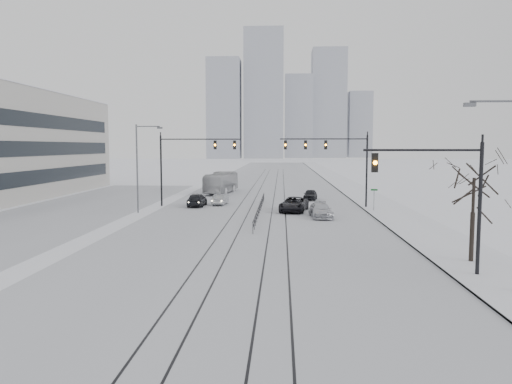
% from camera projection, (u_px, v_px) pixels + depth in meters
% --- Properties ---
extents(ground, '(500.00, 500.00, 0.00)m').
position_uv_depth(ground, '(228.00, 311.00, 20.66)').
color(ground, white).
rests_on(ground, ground).
extents(road, '(22.00, 260.00, 0.02)m').
position_uv_depth(road, '(268.00, 189.00, 80.33)').
color(road, silver).
rests_on(road, ground).
extents(sidewalk_east, '(5.00, 260.00, 0.16)m').
position_uv_depth(sidewalk_east, '(352.00, 188.00, 79.63)').
color(sidewalk_east, silver).
rests_on(sidewalk_east, ground).
extents(curb, '(0.10, 260.00, 0.12)m').
position_uv_depth(curb, '(337.00, 189.00, 79.76)').
color(curb, gray).
rests_on(curb, ground).
extents(parking_strip, '(14.00, 60.00, 0.03)m').
position_uv_depth(parking_strip, '(86.00, 206.00, 56.49)').
color(parking_strip, silver).
rests_on(parking_strip, ground).
extents(tram_rails, '(5.30, 180.00, 0.01)m').
position_uv_depth(tram_rails, '(263.00, 202.00, 60.44)').
color(tram_rails, black).
rests_on(tram_rails, ground).
extents(skyline, '(96.00, 48.00, 72.00)m').
position_uv_depth(skyline, '(287.00, 105.00, 289.73)').
color(skyline, '#A0A4AF').
rests_on(skyline, ground).
extents(traffic_mast_near, '(6.10, 0.37, 7.00)m').
position_uv_depth(traffic_mast_near, '(448.00, 190.00, 25.65)').
color(traffic_mast_near, black).
rests_on(traffic_mast_near, ground).
extents(traffic_mast_ne, '(9.60, 0.37, 8.00)m').
position_uv_depth(traffic_mast_ne, '(336.00, 156.00, 54.52)').
color(traffic_mast_ne, black).
rests_on(traffic_mast_ne, ground).
extents(traffic_mast_nw, '(9.10, 0.37, 8.00)m').
position_uv_depth(traffic_mast_nw, '(187.00, 157.00, 56.38)').
color(traffic_mast_nw, black).
rests_on(traffic_mast_nw, ground).
extents(street_light_west, '(2.73, 0.25, 9.00)m').
position_uv_depth(street_light_west, '(140.00, 162.00, 50.64)').
color(street_light_west, '#595B60').
rests_on(street_light_west, ground).
extents(bare_tree, '(4.40, 4.40, 6.10)m').
position_uv_depth(bare_tree, '(474.00, 187.00, 28.52)').
color(bare_tree, black).
rests_on(bare_tree, ground).
extents(median_fence, '(0.06, 24.00, 1.00)m').
position_uv_depth(median_fence, '(260.00, 208.00, 50.44)').
color(median_fence, black).
rests_on(median_fence, ground).
extents(street_sign, '(0.70, 0.06, 2.40)m').
position_uv_depth(street_sign, '(374.00, 196.00, 51.73)').
color(street_sign, '#595B60').
rests_on(street_sign, ground).
extents(sedan_sb_inner, '(1.85, 4.50, 1.53)m').
position_uv_depth(sedan_sb_inner, '(197.00, 200.00, 56.50)').
color(sedan_sb_inner, black).
rests_on(sedan_sb_inner, ground).
extents(sedan_sb_outer, '(1.59, 3.85, 1.24)m').
position_uv_depth(sedan_sb_outer, '(220.00, 200.00, 57.95)').
color(sedan_sb_outer, gray).
rests_on(sedan_sb_outer, ground).
extents(sedan_nb_front, '(3.48, 5.81, 1.51)m').
position_uv_depth(sedan_nb_front, '(294.00, 204.00, 51.94)').
color(sedan_nb_front, black).
rests_on(sedan_nb_front, ground).
extents(sedan_nb_right, '(2.27, 4.89, 1.38)m').
position_uv_depth(sedan_nb_right, '(321.00, 210.00, 47.57)').
color(sedan_nb_right, silver).
rests_on(sedan_nb_right, ground).
extents(sedan_nb_far, '(2.14, 4.07, 1.32)m').
position_uv_depth(sedan_nb_far, '(310.00, 195.00, 63.24)').
color(sedan_nb_far, black).
rests_on(sedan_nb_far, ground).
extents(box_truck, '(3.98, 11.14, 3.03)m').
position_uv_depth(box_truck, '(221.00, 183.00, 72.49)').
color(box_truck, '#B3B4B7').
rests_on(box_truck, ground).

